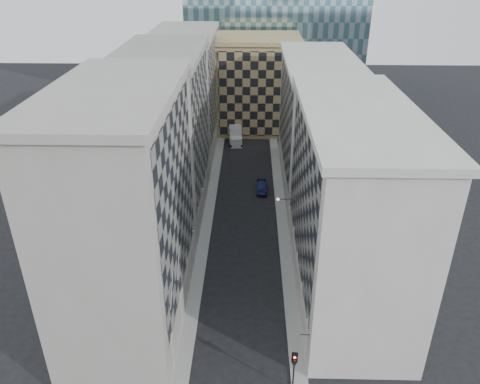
# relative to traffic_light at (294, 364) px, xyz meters

# --- Properties ---
(sidewalk_west) EXTENTS (1.50, 100.00, 0.15)m
(sidewalk_west) POSITION_rel_traffic_light_xyz_m (-9.80, 29.28, -3.04)
(sidewalk_west) COLOR gray
(sidewalk_west) RESTS_ON ground
(sidewalk_east) EXTENTS (1.50, 100.00, 0.15)m
(sidewalk_east) POSITION_rel_traffic_light_xyz_m (0.70, 29.28, -3.04)
(sidewalk_east) COLOR gray
(sidewalk_east) RESTS_ON ground
(bldg_left_a) EXTENTS (10.80, 22.80, 23.70)m
(bldg_left_a) POSITION_rel_traffic_light_xyz_m (-15.43, 10.28, 8.71)
(bldg_left_a) COLOR #A29B92
(bldg_left_a) RESTS_ON ground
(bldg_left_b) EXTENTS (10.80, 22.80, 22.70)m
(bldg_left_b) POSITION_rel_traffic_light_xyz_m (-15.43, 32.28, 8.21)
(bldg_left_b) COLOR gray
(bldg_left_b) RESTS_ON ground
(bldg_left_c) EXTENTS (10.80, 22.80, 21.70)m
(bldg_left_c) POSITION_rel_traffic_light_xyz_m (-15.43, 54.28, 7.71)
(bldg_left_c) COLOR #A29B92
(bldg_left_c) RESTS_ON ground
(bldg_right_a) EXTENTS (10.80, 26.80, 20.70)m
(bldg_right_a) POSITION_rel_traffic_light_xyz_m (6.33, 14.28, 7.21)
(bldg_right_a) COLOR beige
(bldg_right_a) RESTS_ON ground
(bldg_right_b) EXTENTS (10.80, 28.80, 19.70)m
(bldg_right_b) POSITION_rel_traffic_light_xyz_m (6.34, 41.28, 6.73)
(bldg_right_b) COLOR beige
(bldg_right_b) RESTS_ON ground
(tan_block) EXTENTS (16.80, 14.80, 18.80)m
(tan_block) POSITION_rel_traffic_light_xyz_m (-2.55, 67.18, 6.32)
(tan_block) COLOR tan
(tan_block) RESTS_ON ground
(flagpoles_left) EXTENTS (0.10, 6.33, 2.33)m
(flagpoles_left) POSITION_rel_traffic_light_xyz_m (-10.45, 5.28, 4.88)
(flagpoles_left) COLOR gray
(flagpoles_left) RESTS_ON ground
(bracket_lamp) EXTENTS (1.98, 0.36, 0.36)m
(bracket_lamp) POSITION_rel_traffic_light_xyz_m (-0.17, 23.28, 3.08)
(bracket_lamp) COLOR black
(bracket_lamp) RESTS_ON ground
(traffic_light) EXTENTS (0.52, 0.46, 4.14)m
(traffic_light) POSITION_rel_traffic_light_xyz_m (0.00, 0.00, 0.00)
(traffic_light) COLOR black
(traffic_light) RESTS_ON sidewalk_east
(box_truck) EXTENTS (2.83, 5.88, 3.12)m
(box_truck) POSITION_rel_traffic_light_xyz_m (-6.82, 58.24, -1.76)
(box_truck) COLOR silver
(box_truck) RESTS_ON ground
(dark_car) EXTENTS (1.64, 4.58, 1.50)m
(dark_car) POSITION_rel_traffic_light_xyz_m (-2.06, 37.44, -2.36)
(dark_car) COLOR #0E1234
(dark_car) RESTS_ON ground
(shop_sign) EXTENTS (0.81, 0.71, 0.79)m
(shop_sign) POSITION_rel_traffic_light_xyz_m (0.87, 2.28, 0.72)
(shop_sign) COLOR black
(shop_sign) RESTS_ON ground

